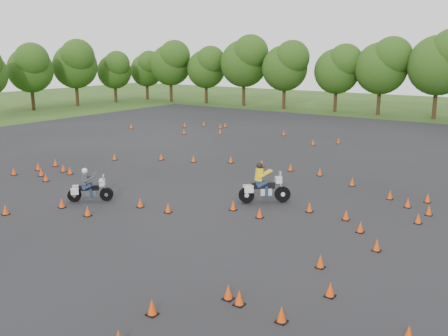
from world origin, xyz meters
TOP-DOWN VIEW (x-y plane):
  - ground at (0.00, 0.00)m, footprint 140.00×140.00m
  - asphalt_pad at (0.00, 6.00)m, footprint 62.00×62.00m
  - treeline at (3.29, 34.99)m, footprint 87.23×32.22m
  - traffic_cones at (-0.10, 5.57)m, footprint 36.67×32.69m
  - rider_grey at (-4.27, -1.38)m, footprint 2.10×1.94m
  - rider_yellow at (2.94, 3.21)m, footprint 2.44×2.23m

SIDE VIEW (x-z plane):
  - ground at x=0.00m, z-range 0.00..0.00m
  - asphalt_pad at x=0.00m, z-range 0.01..0.01m
  - traffic_cones at x=-0.10m, z-range 0.01..0.46m
  - rider_grey at x=-4.27m, z-range 0.00..1.70m
  - rider_yellow at x=2.94m, z-range 0.00..1.96m
  - treeline at x=3.29m, z-range -0.57..9.81m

